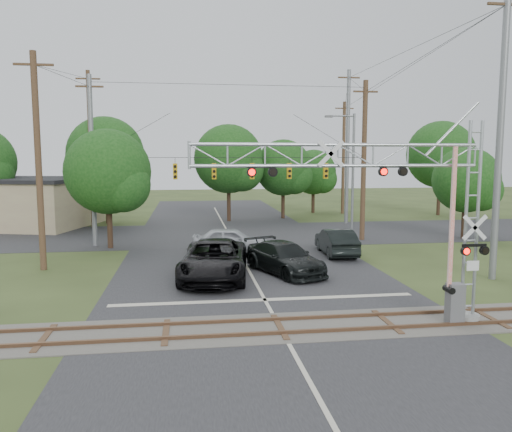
{
  "coord_description": "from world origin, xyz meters",
  "views": [
    {
      "loc": [
        -3.18,
        -14.87,
        6.04
      ],
      "look_at": [
        -0.1,
        7.5,
        3.38
      ],
      "focal_mm": 35.0,
      "sensor_mm": 36.0,
      "label": 1
    }
  ],
  "objects": [
    {
      "name": "pickup_black",
      "position": [
        -1.92,
        9.64,
        0.96
      ],
      "size": [
        4.01,
        7.25,
        1.92
      ],
      "primitive_type": "imported",
      "rotation": [
        0.0,
        0.0,
        -0.12
      ],
      "color": "black",
      "rests_on": "ground"
    },
    {
      "name": "ground",
      "position": [
        0.0,
        0.0,
        0.0
      ],
      "size": [
        160.0,
        160.0,
        0.0
      ],
      "primitive_type": "plane",
      "color": "#33411E",
      "rests_on": "ground"
    },
    {
      "name": "treeline",
      "position": [
        -2.72,
        31.83,
        5.72
      ],
      "size": [
        56.0,
        25.03,
        9.81
      ],
      "color": "#352418",
      "rests_on": "ground"
    },
    {
      "name": "utility_poles",
      "position": [
        3.16,
        23.11,
        6.59
      ],
      "size": [
        26.72,
        29.77,
        13.89
      ],
      "color": "#473721",
      "rests_on": "ground"
    },
    {
      "name": "road_cross",
      "position": [
        0.0,
        24.0,
        0.01
      ],
      "size": [
        90.0,
        12.0,
        0.02
      ],
      "primitive_type": "cube",
      "color": "#272729",
      "rests_on": "ground"
    },
    {
      "name": "suv_dark",
      "position": [
        5.96,
        14.8,
        0.82
      ],
      "size": [
        1.96,
        5.04,
        1.64
      ],
      "primitive_type": "imported",
      "rotation": [
        0.0,
        0.0,
        3.1
      ],
      "color": "black",
      "rests_on": "ground"
    },
    {
      "name": "traffic_signal_span",
      "position": [
        0.91,
        20.0,
        5.63
      ],
      "size": [
        19.34,
        0.36,
        11.5
      ],
      "color": "gray",
      "rests_on": "ground"
    },
    {
      "name": "car_dark",
      "position": [
        1.81,
        10.35,
        0.81
      ],
      "size": [
        4.16,
        6.0,
        1.61
      ],
      "primitive_type": "imported",
      "rotation": [
        0.0,
        0.0,
        0.38
      ],
      "color": "black",
      "rests_on": "ground"
    },
    {
      "name": "crossing_gantry",
      "position": [
        3.83,
        1.64,
        4.52
      ],
      "size": [
        10.59,
        0.94,
        7.34
      ],
      "color": "gray",
      "rests_on": "ground"
    },
    {
      "name": "road_main",
      "position": [
        0.0,
        10.0,
        0.01
      ],
      "size": [
        14.0,
        90.0,
        0.02
      ],
      "primitive_type": "cube",
      "color": "#272729",
      "rests_on": "ground"
    },
    {
      "name": "sedan_silver",
      "position": [
        -0.51,
        16.2,
        0.82
      ],
      "size": [
        5.03,
        2.5,
        1.65
      ],
      "primitive_type": "imported",
      "rotation": [
        0.0,
        0.0,
        1.45
      ],
      "color": "#B3B5BB",
      "rests_on": "ground"
    },
    {
      "name": "streetlight",
      "position": [
        10.27,
        25.16,
        5.38
      ],
      "size": [
        2.57,
        0.27,
        9.62
      ],
      "color": "gray",
      "rests_on": "ground"
    },
    {
      "name": "railroad_track",
      "position": [
        0.0,
        2.0,
        0.03
      ],
      "size": [
        90.0,
        3.2,
        0.17
      ],
      "color": "#4B4741",
      "rests_on": "ground"
    }
  ]
}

